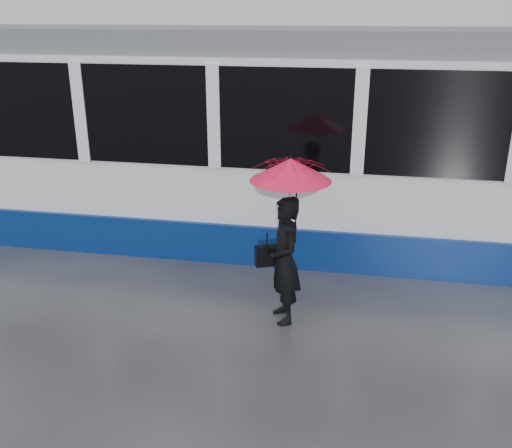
# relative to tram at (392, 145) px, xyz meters

# --- Properties ---
(ground) EXTENTS (90.00, 90.00, 0.00)m
(ground) POSITION_rel_tram_xyz_m (-2.35, -2.50, -1.64)
(ground) COLOR #2B2B30
(ground) RESTS_ON ground
(rails) EXTENTS (34.00, 1.51, 0.02)m
(rails) POSITION_rel_tram_xyz_m (-2.35, -0.00, -1.63)
(rails) COLOR #3F3D38
(rails) RESTS_ON ground
(tram) EXTENTS (26.00, 2.56, 3.35)m
(tram) POSITION_rel_tram_xyz_m (0.00, 0.00, 0.00)
(tram) COLOR white
(tram) RESTS_ON ground
(woman) EXTENTS (0.58, 0.68, 1.59)m
(woman) POSITION_rel_tram_xyz_m (-1.27, -2.72, -0.84)
(woman) COLOR black
(woman) RESTS_ON ground
(umbrella) EXTENTS (1.23, 1.23, 1.07)m
(umbrella) POSITION_rel_tram_xyz_m (-1.22, -2.72, 0.11)
(umbrella) COLOR #DD1244
(umbrella) RESTS_ON ground
(handbag) EXTENTS (0.31, 0.23, 0.43)m
(handbag) POSITION_rel_tram_xyz_m (-1.49, -2.70, -0.80)
(handbag) COLOR black
(handbag) RESTS_ON ground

